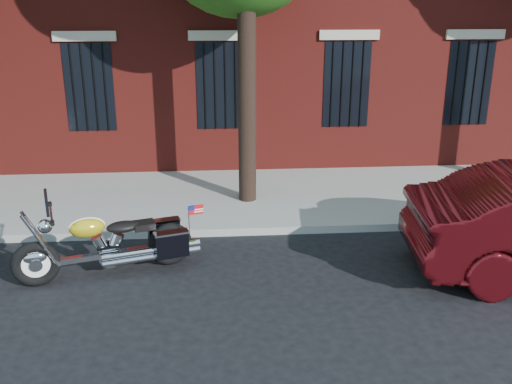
{
  "coord_description": "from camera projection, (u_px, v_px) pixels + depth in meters",
  "views": [
    {
      "loc": [
        -0.18,
        -8.36,
        4.16
      ],
      "look_at": [
        0.52,
        0.8,
        1.02
      ],
      "focal_mm": 40.0,
      "sensor_mm": 36.0,
      "label": 1
    }
  ],
  "objects": [
    {
      "name": "curb",
      "position": [
        226.0,
        231.0,
        10.52
      ],
      "size": [
        40.0,
        0.16,
        0.15
      ],
      "primitive_type": "cube",
      "color": "gray",
      "rests_on": "ground"
    },
    {
      "name": "sidewalk",
      "position": [
        223.0,
        197.0,
        12.3
      ],
      "size": [
        40.0,
        3.6,
        0.15
      ],
      "primitive_type": "cube",
      "color": "gray",
      "rests_on": "ground"
    },
    {
      "name": "ground",
      "position": [
        228.0,
        268.0,
        9.24
      ],
      "size": [
        120.0,
        120.0,
        0.0
      ],
      "primitive_type": "plane",
      "color": "black",
      "rests_on": "ground"
    },
    {
      "name": "motorcycle",
      "position": [
        115.0,
        245.0,
        8.91
      ],
      "size": [
        2.9,
        1.33,
        1.46
      ],
      "rotation": [
        0.0,
        0.0,
        0.29
      ],
      "color": "black",
      "rests_on": "ground"
    }
  ]
}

